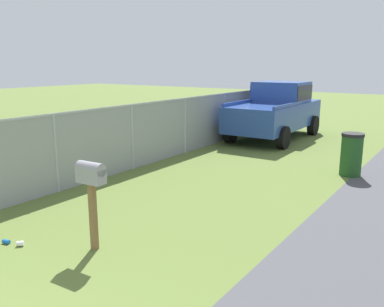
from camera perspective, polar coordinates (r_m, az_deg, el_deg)
name	(u,v)px	position (r m, az deg, el deg)	size (l,w,h in m)	color
mailbox	(91,181)	(6.11, -14.06, -3.75)	(0.23, 0.45, 1.36)	brown
pickup_truck	(276,109)	(15.49, 11.85, 6.20)	(4.91, 2.29, 2.09)	#284793
trash_bin	(351,154)	(10.81, 21.61, -0.11)	(0.54, 0.54, 1.08)	#1E4C1E
fence_section	(161,128)	(11.63, -4.46, 3.55)	(16.90, 0.07, 1.73)	#9EA3A8
litter_cup_midfield_b	(20,244)	(6.91, -23.12, -11.64)	(0.08, 0.08, 0.10)	white
litter_can_far_scatter	(6,242)	(7.09, -24.79, -11.25)	(0.07, 0.07, 0.12)	blue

